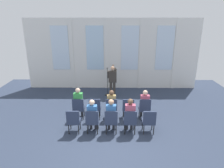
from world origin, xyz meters
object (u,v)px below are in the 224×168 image
at_px(audience_r1_c1, 92,114).
at_px(chair_r1_c4, 149,120).
at_px(chair_r0_c4, 145,107).
at_px(audience_r1_c2, 111,114).
at_px(chair_r1_c0, 74,120).
at_px(chair_r1_c1, 92,120).
at_px(audience_r1_c3, 130,114).
at_px(chair_r0_c2, 112,107).
at_px(chair_r1_c3, 130,120).
at_px(chair_r0_c3, 128,107).
at_px(chair_r1_c2, 111,120).
at_px(mic_stand, 107,89).
at_px(audience_r0_c2, 112,103).
at_px(chair_r0_c0, 79,107).
at_px(speaker, 113,79).
at_px(audience_r0_c0, 79,102).
at_px(chair_r0_c1, 95,107).
at_px(audience_r0_c4, 145,103).

height_order(audience_r1_c1, chair_r1_c4, audience_r1_c1).
distance_m(chair_r0_c4, audience_r1_c2, 1.70).
distance_m(chair_r1_c0, chair_r1_c1, 0.68).
bearing_deg(audience_r1_c3, audience_r1_c1, 179.91).
xyz_separation_m(chair_r0_c2, chair_r0_c4, (1.37, 0.00, 0.00)).
height_order(audience_r1_c2, chair_r1_c3, audience_r1_c2).
xyz_separation_m(chair_r0_c3, chair_r1_c2, (-0.68, -1.07, 0.00)).
height_order(mic_stand, chair_r1_c3, mic_stand).
xyz_separation_m(mic_stand, audience_r1_c3, (0.94, -3.67, 0.41)).
bearing_deg(mic_stand, chair_r0_c3, -70.65).
height_order(audience_r0_c2, audience_r1_c3, audience_r1_c3).
relative_size(chair_r0_c4, audience_r1_c1, 0.72).
distance_m(chair_r0_c0, chair_r0_c3, 2.05).
relative_size(speaker, chair_r1_c4, 1.77).
distance_m(audience_r1_c1, chair_r1_c2, 0.72).
xyz_separation_m(audience_r0_c0, chair_r1_c3, (2.05, -1.15, -0.22)).
height_order(chair_r0_c1, chair_r0_c4, same).
bearing_deg(chair_r1_c2, audience_r0_c2, 90.00).
relative_size(chair_r0_c2, chair_r1_c2, 1.00).
relative_size(speaker, mic_stand, 1.07).
bearing_deg(chair_r0_c4, audience_r1_c2, -144.23).
height_order(audience_r1_c1, audience_r1_c2, audience_r1_c2).
distance_m(audience_r0_c0, chair_r0_c3, 2.07).
relative_size(mic_stand, chair_r1_c0, 1.65).
distance_m(mic_stand, audience_r1_c3, 3.81).
height_order(chair_r0_c0, audience_r1_c2, audience_r1_c2).
distance_m(speaker, audience_r1_c2, 3.53).
distance_m(mic_stand, audience_r0_c0, 2.86).
bearing_deg(chair_r1_c4, audience_r1_c2, 176.61).
xyz_separation_m(chair_r1_c1, chair_r1_c2, (0.68, 0.00, 0.00)).
bearing_deg(chair_r1_c0, chair_r0_c1, 57.33).
bearing_deg(audience_r1_c1, audience_r1_c2, -0.09).
xyz_separation_m(chair_r0_c0, chair_r1_c2, (1.37, -1.07, 0.00)).
bearing_deg(chair_r1_c0, audience_r1_c1, 6.84).
bearing_deg(chair_r0_c0, chair_r0_c2, 0.00).
distance_m(chair_r0_c4, audience_r0_c4, 0.20).
bearing_deg(speaker, chair_r0_c0, -118.70).
bearing_deg(mic_stand, audience_r0_c4, -57.95).
bearing_deg(chair_r1_c1, chair_r0_c1, 90.00).
bearing_deg(chair_r0_c2, chair_r1_c3, -57.33).
distance_m(audience_r0_c0, audience_r0_c4, 2.74).
bearing_deg(chair_r1_c4, chair_r1_c1, 180.00).
bearing_deg(speaker, audience_r1_c3, -79.33).
distance_m(speaker, chair_r0_c1, 2.67).
bearing_deg(chair_r0_c2, chair_r1_c4, -37.94).
bearing_deg(chair_r0_c4, mic_stand, 121.24).
distance_m(mic_stand, audience_r1_c1, 3.71).
height_order(chair_r0_c0, audience_r1_c3, audience_r1_c3).
xyz_separation_m(chair_r1_c1, chair_r1_c4, (2.05, 0.00, 0.00)).
height_order(audience_r0_c4, chair_r1_c0, audience_r0_c4).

